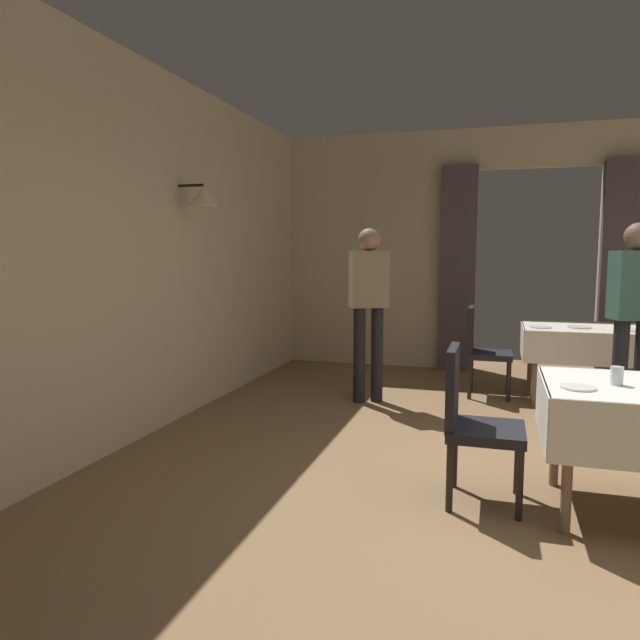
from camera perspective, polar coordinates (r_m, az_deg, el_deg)
name	(u,v)px	position (r m, az deg, el deg)	size (l,w,h in m)	color
ground	(570,516)	(3.76, 23.17, -17.16)	(10.08, 10.08, 0.00)	olive
wall_left	(84,250)	(4.41, -22.05, 6.38)	(0.49, 8.40, 3.00)	beige
wall_back	(536,250)	(7.63, 20.32, 6.40)	(6.40, 0.27, 3.00)	beige
dining_table_far	(594,337)	(6.44, 25.17, -1.49)	(1.38, 1.00, 0.75)	#7A604C
chair_mid_left	(472,417)	(3.62, 14.60, -9.14)	(0.45, 0.44, 0.93)	black
chair_far_left	(482,347)	(6.29, 15.51, -2.53)	(0.44, 0.44, 0.93)	black
glass_mid_b	(617,376)	(3.66, 26.96, -4.87)	(0.07, 0.07, 0.10)	silver
plate_mid_d	(579,387)	(3.48, 23.89, -6.03)	(0.19, 0.19, 0.01)	white
plate_far_a	(540,327)	(6.15, 20.65, -0.64)	(0.21, 0.21, 0.01)	white
plate_far_b	(637,331)	(6.24, 28.50, -0.92)	(0.23, 0.23, 0.01)	white
glass_far_c	(621,321)	(6.52, 27.28, -0.12)	(0.07, 0.07, 0.11)	silver
plate_far_d	(579,327)	(6.27, 23.91, -0.65)	(0.22, 0.22, 0.01)	white
person_waiter_by_doorway	(369,300)	(5.77, 4.76, 1.98)	(0.42, 0.35, 1.72)	black
person_diner_standing_aside	(634,310)	(5.32, 28.29, 0.84)	(0.41, 0.32, 1.72)	black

